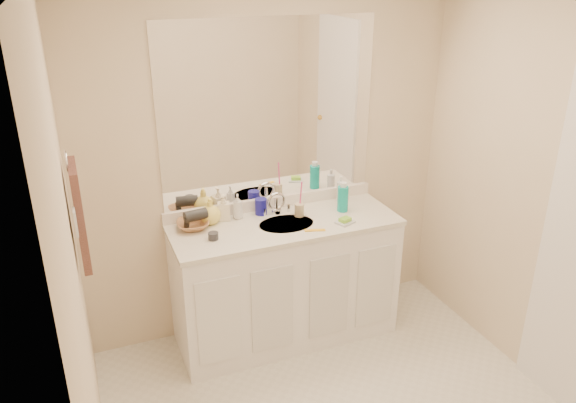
{
  "coord_description": "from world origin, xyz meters",
  "views": [
    {
      "loc": [
        -1.24,
        -2.09,
        2.45
      ],
      "look_at": [
        0.0,
        0.97,
        1.05
      ],
      "focal_mm": 35.0,
      "sensor_mm": 36.0,
      "label": 1
    }
  ],
  "objects": [
    {
      "name": "tan_cup",
      "position": [
        0.13,
        1.09,
        0.92
      ],
      "size": [
        0.08,
        0.08,
        0.09
      ],
      "primitive_type": "cylinder",
      "rotation": [
        0.0,
        0.0,
        0.38
      ],
      "color": "#CBB88F",
      "rests_on": "countertop"
    },
    {
      "name": "switch_plate",
      "position": [
        -1.27,
        0.57,
        1.3
      ],
      "size": [
        0.01,
        0.08,
        0.13
      ],
      "primitive_type": "cube",
      "color": "silver",
      "rests_on": "wall_left"
    },
    {
      "name": "soap_bottle_white",
      "position": [
        -0.27,
        1.21,
        0.97
      ],
      "size": [
        0.08,
        0.08,
        0.17
      ],
      "primitive_type": "imported",
      "rotation": [
        0.0,
        0.0,
        -0.27
      ],
      "color": "silver",
      "rests_on": "countertop"
    },
    {
      "name": "orange_comb",
      "position": [
        0.13,
        0.84,
        0.88
      ],
      "size": [
        0.14,
        0.07,
        0.01
      ],
      "primitive_type": "cube",
      "rotation": [
        0.0,
        0.0,
        -0.31
      ],
      "color": "yellow",
      "rests_on": "countertop"
    },
    {
      "name": "towel_ring",
      "position": [
        -1.27,
        0.77,
        1.55
      ],
      "size": [
        0.01,
        0.11,
        0.11
      ],
      "primitive_type": "torus",
      "rotation": [
        0.0,
        1.57,
        0.0
      ],
      "color": "silver",
      "rests_on": "wall_left"
    },
    {
      "name": "dark_jar",
      "position": [
        -0.5,
        0.96,
        0.9
      ],
      "size": [
        0.08,
        0.08,
        0.04
      ],
      "primitive_type": "cylinder",
      "rotation": [
        0.0,
        0.0,
        0.3
      ],
      "color": "#2C2B31",
      "rests_on": "countertop"
    },
    {
      "name": "mirror",
      "position": [
        0.0,
        1.29,
        1.56
      ],
      "size": [
        1.48,
        0.01,
        1.2
      ],
      "primitive_type": "cube",
      "color": "white",
      "rests_on": "wall_back"
    },
    {
      "name": "sink_basin",
      "position": [
        0.0,
        1.0,
        0.87
      ],
      "size": [
        0.37,
        0.37,
        0.02
      ],
      "primitive_type": "cylinder",
      "color": "beige",
      "rests_on": "countertop"
    },
    {
      "name": "green_soap",
      "position": [
        0.36,
        0.87,
        0.9
      ],
      "size": [
        0.09,
        0.07,
        0.03
      ],
      "primitive_type": "cube",
      "rotation": [
        0.0,
        0.0,
        0.33
      ],
      "color": "#86CC31",
      "rests_on": "soap_dish"
    },
    {
      "name": "wall_right",
      "position": [
        1.3,
        0.0,
        1.2
      ],
      "size": [
        0.02,
        2.6,
        2.4
      ],
      "primitive_type": "cube",
      "color": "beige",
      "rests_on": "floor"
    },
    {
      "name": "hair_dryer",
      "position": [
        -0.56,
        1.16,
        0.97
      ],
      "size": [
        0.16,
        0.1,
        0.07
      ],
      "primitive_type": "cylinder",
      "rotation": [
        0.0,
        1.57,
        0.16
      ],
      "color": "black",
      "rests_on": "wicker_basket"
    },
    {
      "name": "wicker_basket",
      "position": [
        -0.58,
        1.16,
        0.91
      ],
      "size": [
        0.23,
        0.23,
        0.05
      ],
      "primitive_type": "imported",
      "rotation": [
        0.0,
        0.0,
        -0.13
      ],
      "color": "#A36A41",
      "rests_on": "countertop"
    },
    {
      "name": "backsplash",
      "position": [
        0.0,
        1.29,
        0.92
      ],
      "size": [
        1.52,
        0.03,
        0.08
      ],
      "primitive_type": "cube",
      "color": "white",
      "rests_on": "countertop"
    },
    {
      "name": "countertop",
      "position": [
        0.0,
        1.02,
        0.86
      ],
      "size": [
        1.52,
        0.57,
        0.03
      ],
      "primitive_type": "cube",
      "color": "silver",
      "rests_on": "vanity_cabinet"
    },
    {
      "name": "mouthwash_bottle",
      "position": [
        0.44,
        1.06,
        0.97
      ],
      "size": [
        0.08,
        0.08,
        0.18
      ],
      "primitive_type": "cylinder",
      "rotation": [
        0.0,
        0.0,
        0.12
      ],
      "color": "#0EACA4",
      "rests_on": "countertop"
    },
    {
      "name": "vanity_cabinet",
      "position": [
        0.0,
        1.02,
        0.42
      ],
      "size": [
        1.5,
        0.55,
        0.85
      ],
      "primitive_type": "cube",
      "color": "white",
      "rests_on": "floor"
    },
    {
      "name": "toothbrush",
      "position": [
        0.14,
        1.09,
        1.03
      ],
      "size": [
        0.01,
        0.04,
        0.2
      ],
      "primitive_type": "cylinder",
      "rotation": [
        0.14,
        0.0,
        0.08
      ],
      "color": "#FF4398",
      "rests_on": "tan_cup"
    },
    {
      "name": "blue_mug",
      "position": [
        -0.1,
        1.21,
        0.94
      ],
      "size": [
        0.11,
        0.11,
        0.11
      ],
      "primitive_type": "cylinder",
      "rotation": [
        0.0,
        0.0,
        -0.42
      ],
      "color": "navy",
      "rests_on": "countertop"
    },
    {
      "name": "soap_bottle_yellow",
      "position": [
        -0.46,
        1.2,
        0.97
      ],
      "size": [
        0.17,
        0.17,
        0.17
      ],
      "primitive_type": "imported",
      "rotation": [
        0.0,
        0.0,
        0.3
      ],
      "color": "#FAE461",
      "rests_on": "countertop"
    },
    {
      "name": "faucet",
      "position": [
        0.0,
        1.18,
        0.94
      ],
      "size": [
        0.02,
        0.02,
        0.11
      ],
      "primitive_type": "cylinder",
      "color": "silver",
      "rests_on": "countertop"
    },
    {
      "name": "soap_bottle_cream",
      "position": [
        -0.36,
        1.22,
        0.97
      ],
      "size": [
        0.1,
        0.1,
        0.18
      ],
      "primitive_type": "imported",
      "rotation": [
        0.0,
        0.0,
        -0.24
      ],
      "color": "#F7EACA",
      "rests_on": "countertop"
    },
    {
      "name": "hand_towel",
      "position": [
        -1.25,
        0.77,
        1.25
      ],
      "size": [
        0.04,
        0.32,
        0.55
      ],
      "primitive_type": "cube",
      "color": "#472B26",
      "rests_on": "towel_ring"
    },
    {
      "name": "clear_pump_bottle",
      "position": [
        0.5,
        1.21,
        0.95
      ],
      "size": [
        0.07,
        0.07,
        0.15
      ],
      "primitive_type": "cylinder",
      "rotation": [
        0.0,
        0.0,
        0.35
      ],
      "color": "silver",
      "rests_on": "countertop"
    },
    {
      "name": "wall_back",
      "position": [
        0.0,
        1.3,
        1.2
      ],
      "size": [
        2.6,
        0.02,
        2.4
      ],
      "primitive_type": "cube",
      "color": "beige",
      "rests_on": "floor"
    },
    {
      "name": "wall_left",
      "position": [
        -1.3,
        0.0,
        1.2
      ],
      "size": [
        0.02,
        2.6,
        2.4
      ],
      "primitive_type": "cube",
      "color": "beige",
      "rests_on": "floor"
    },
    {
      "name": "soap_dish",
      "position": [
        0.36,
        0.87,
        0.89
      ],
      "size": [
        0.14,
        0.12,
        0.01
      ],
      "primitive_type": "cube",
      "rotation": [
        0.0,
        0.0,
        0.39
      ],
      "color": "silver",
      "rests_on": "countertop"
    }
  ]
}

